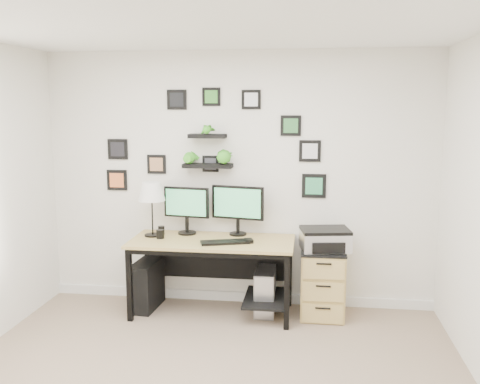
% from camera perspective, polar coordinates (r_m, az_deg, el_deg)
% --- Properties ---
extents(room, '(4.00, 4.00, 4.00)m').
position_cam_1_polar(room, '(5.77, -0.19, -11.08)').
color(room, gray).
rests_on(room, ground).
extents(desk, '(1.60, 0.70, 0.75)m').
position_cam_1_polar(desk, '(5.32, -2.54, -6.35)').
color(desk, tan).
rests_on(desk, ground).
extents(monitor_left, '(0.47, 0.21, 0.49)m').
position_cam_1_polar(monitor_left, '(5.46, -5.73, -1.58)').
color(monitor_left, black).
rests_on(monitor_left, desk).
extents(monitor_right, '(0.54, 0.20, 0.50)m').
position_cam_1_polar(monitor_right, '(5.39, -0.25, -1.51)').
color(monitor_right, black).
rests_on(monitor_right, desk).
extents(keyboard, '(0.49, 0.28, 0.02)m').
position_cam_1_polar(keyboard, '(5.13, -1.60, -5.37)').
color(keyboard, black).
rests_on(keyboard, desk).
extents(mouse, '(0.10, 0.12, 0.03)m').
position_cam_1_polar(mouse, '(5.16, 0.95, -5.22)').
color(mouse, black).
rests_on(mouse, desk).
extents(table_lamp, '(0.27, 0.27, 0.55)m').
position_cam_1_polar(table_lamp, '(5.40, -9.40, -0.09)').
color(table_lamp, black).
rests_on(table_lamp, desk).
extents(mug, '(0.08, 0.08, 0.09)m').
position_cam_1_polar(mug, '(5.36, -8.51, -4.46)').
color(mug, black).
rests_on(mug, desk).
extents(pen_cup, '(0.07, 0.07, 0.09)m').
position_cam_1_polar(pen_cup, '(5.52, -8.39, -4.07)').
color(pen_cup, black).
rests_on(pen_cup, desk).
extents(pc_tower_black, '(0.25, 0.50, 0.48)m').
position_cam_1_polar(pc_tower_black, '(5.62, -9.91, -9.72)').
color(pc_tower_black, black).
rests_on(pc_tower_black, ground).
extents(pc_tower_grey, '(0.20, 0.45, 0.44)m').
position_cam_1_polar(pc_tower_grey, '(5.43, 2.70, -10.52)').
color(pc_tower_grey, gray).
rests_on(pc_tower_grey, ground).
extents(file_cabinet, '(0.43, 0.53, 0.67)m').
position_cam_1_polar(file_cabinet, '(5.39, 8.80, -9.49)').
color(file_cabinet, tan).
rests_on(file_cabinet, ground).
extents(printer, '(0.51, 0.43, 0.21)m').
position_cam_1_polar(printer, '(5.25, 9.06, -4.99)').
color(printer, silver).
rests_on(printer, file_cabinet).
extents(wall_decor, '(2.29, 0.18, 1.10)m').
position_cam_1_polar(wall_decor, '(5.41, -3.08, 4.88)').
color(wall_decor, black).
rests_on(wall_decor, ground).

